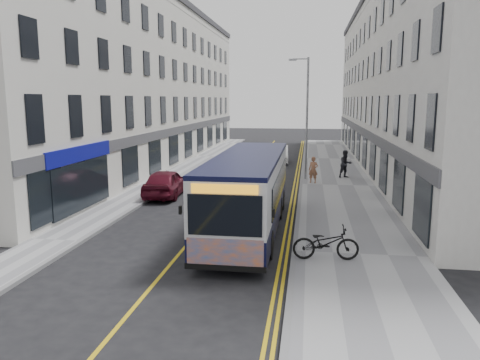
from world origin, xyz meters
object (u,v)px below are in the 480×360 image
(car_maroon, at_px, (166,183))
(pedestrian_far, at_px, (346,164))
(streetlamp, at_px, (306,114))
(bicycle, at_px, (326,243))
(pedestrian_near, at_px, (313,170))
(city_bus, at_px, (248,190))
(car_white, at_px, (279,154))

(car_maroon, bearing_deg, pedestrian_far, -147.37)
(car_maroon, bearing_deg, streetlamp, -142.24)
(bicycle, xyz_separation_m, pedestrian_near, (-0.31, 14.50, 0.26))
(city_bus, distance_m, pedestrian_far, 14.28)
(pedestrian_near, bearing_deg, pedestrian_far, 59.84)
(city_bus, relative_size, car_maroon, 2.40)
(city_bus, distance_m, car_white, 21.10)
(streetlamp, relative_size, pedestrian_far, 4.33)
(car_white, bearing_deg, car_maroon, -113.37)
(pedestrian_far, distance_m, car_white, 9.16)
(streetlamp, relative_size, bicycle, 3.69)
(city_bus, height_order, car_white, city_bus)
(bicycle, xyz_separation_m, pedestrian_far, (1.85, 16.81, 0.36))
(bicycle, height_order, car_maroon, car_maroon)
(pedestrian_far, height_order, car_maroon, pedestrian_far)
(car_white, bearing_deg, bicycle, -86.40)
(car_maroon, bearing_deg, car_white, -111.90)
(city_bus, height_order, pedestrian_near, city_bus)
(city_bus, height_order, car_maroon, city_bus)
(streetlamp, height_order, pedestrian_near, streetlamp)
(bicycle, relative_size, car_maroon, 0.48)
(car_white, bearing_deg, city_bus, -93.36)
(city_bus, distance_m, pedestrian_near, 11.46)
(streetlamp, relative_size, car_white, 1.81)
(car_maroon, bearing_deg, pedestrian_near, -151.33)
(city_bus, xyz_separation_m, car_maroon, (-5.43, 6.24, -0.96))
(bicycle, height_order, pedestrian_far, pedestrian_far)
(city_bus, relative_size, bicycle, 5.01)
(bicycle, bearing_deg, pedestrian_far, -10.96)
(city_bus, bearing_deg, pedestrian_near, 76.32)
(pedestrian_near, bearing_deg, car_maroon, -136.05)
(pedestrian_near, bearing_deg, car_white, 118.88)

